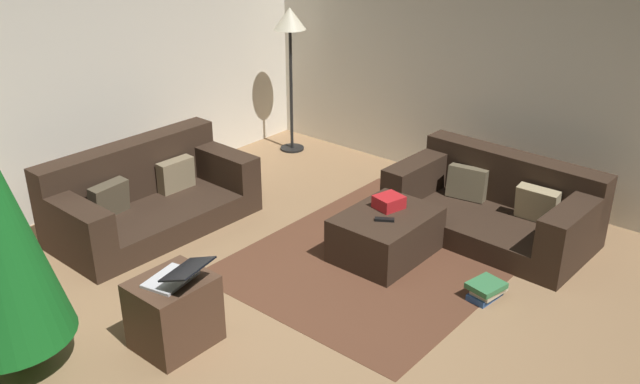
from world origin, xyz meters
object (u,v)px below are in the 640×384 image
at_px(gift_box, 389,202).
at_px(tv_remote, 385,220).
at_px(couch_right, 496,205).
at_px(side_table, 174,312).
at_px(laptop, 177,275).
at_px(book_stack, 487,290).
at_px(couch_left, 147,197).
at_px(ottoman, 386,234).
at_px(corner_lamp, 290,30).

distance_m(gift_box, tv_remote, 0.25).
bearing_deg(couch_right, gift_box, 59.12).
bearing_deg(gift_box, side_table, 170.73).
bearing_deg(laptop, book_stack, -35.11).
relative_size(couch_left, tv_remote, 11.50).
bearing_deg(side_table, book_stack, -36.09).
height_order(ottoman, tv_remote, tv_remote).
distance_m(ottoman, laptop, 1.99).
distance_m(couch_right, side_table, 3.07).
xyz_separation_m(gift_box, tv_remote, (-0.22, -0.11, -0.04)).
xyz_separation_m(couch_right, ottoman, (-0.99, 0.51, -0.07)).
bearing_deg(laptop, tv_remote, -12.21).
distance_m(couch_right, ottoman, 1.12).
distance_m(couch_left, couch_right, 3.18).
xyz_separation_m(couch_left, couch_right, (1.95, -2.51, -0.02)).
relative_size(side_table, book_stack, 1.64).
xyz_separation_m(couch_left, laptop, (-0.97, -1.67, 0.28)).
bearing_deg(tv_remote, couch_left, 78.73).
distance_m(gift_box, side_table, 2.08).
height_order(couch_right, gift_box, couch_right).
xyz_separation_m(side_table, corner_lamp, (3.29, 1.92, 1.16)).
bearing_deg(corner_lamp, gift_box, -118.88).
relative_size(ottoman, laptop, 1.93).
relative_size(ottoman, corner_lamp, 0.52).
distance_m(couch_right, tv_remote, 1.21).
bearing_deg(corner_lamp, ottoman, -120.31).
distance_m(side_table, corner_lamp, 3.98).
bearing_deg(ottoman, corner_lamp, 59.69).
distance_m(book_stack, corner_lamp, 3.82).
bearing_deg(couch_right, laptop, 75.58).
relative_size(gift_box, corner_lamp, 0.13).
bearing_deg(ottoman, side_table, 168.56).
relative_size(gift_box, tv_remote, 1.39).
relative_size(gift_box, book_stack, 0.70).
bearing_deg(side_table, tv_remote, -13.84).
relative_size(tv_remote, side_table, 0.31).
distance_m(couch_left, corner_lamp, 2.59).
bearing_deg(ottoman, gift_box, 28.14).
height_order(couch_right, laptop, laptop).
height_order(gift_box, corner_lamp, corner_lamp).
height_order(ottoman, book_stack, ottoman).
relative_size(couch_left, book_stack, 5.81).
xyz_separation_m(couch_right, side_table, (-2.93, 0.90, -0.01)).
relative_size(side_table, laptop, 1.16).
relative_size(couch_right, book_stack, 5.57).
relative_size(side_table, corner_lamp, 0.31).
bearing_deg(corner_lamp, side_table, -149.75).
bearing_deg(tv_remote, side_table, 132.76).
relative_size(laptop, book_stack, 1.42).
relative_size(ottoman, book_stack, 2.73).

